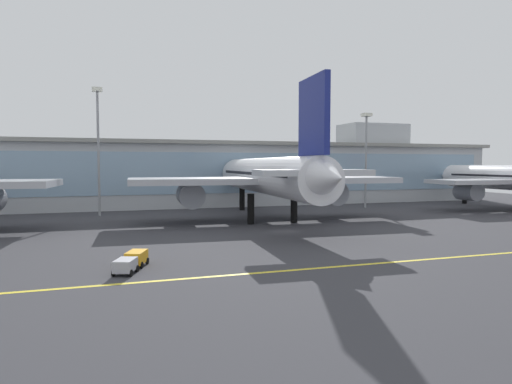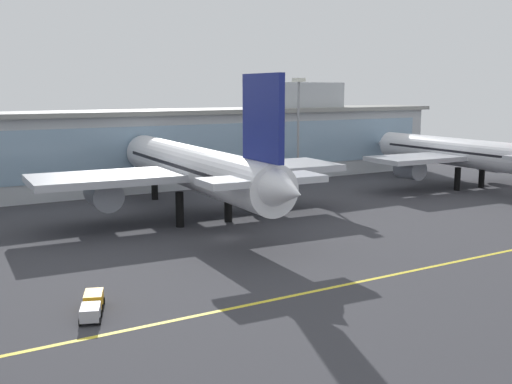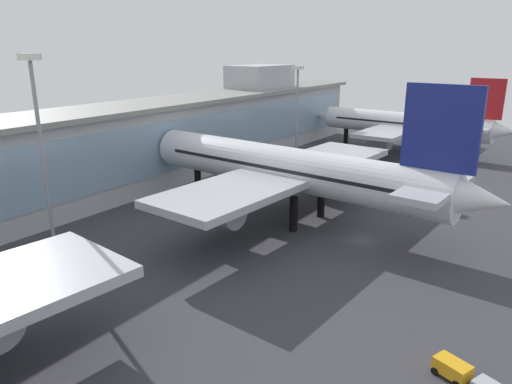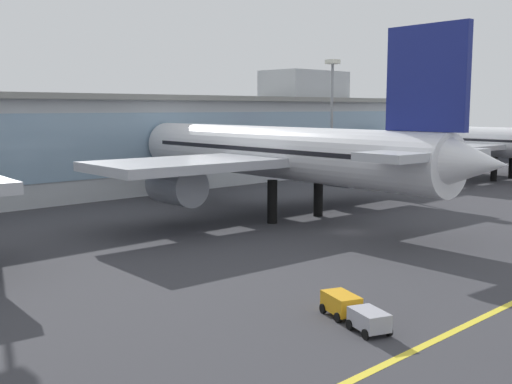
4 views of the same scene
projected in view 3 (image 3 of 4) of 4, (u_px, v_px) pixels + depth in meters
ground_plane at (362, 240)px, 61.33m from camera, size 198.72×198.72×0.00m
terminal_building at (139, 143)px, 83.46m from camera, size 144.95×14.00×19.72m
airliner_near_right at (289, 169)px, 66.92m from camera, size 45.05×57.10×20.06m
airliner_far_right at (405, 124)px, 111.69m from camera, size 38.31×47.81×17.65m
baggage_tug_near at (469, 379)px, 34.45m from camera, size 3.54×5.76×1.40m
apron_light_mast_west at (39, 128)px, 52.84m from camera, size 1.80×1.80×23.22m
apron_light_mast_centre at (297, 100)px, 95.29m from camera, size 1.80×1.80×20.35m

